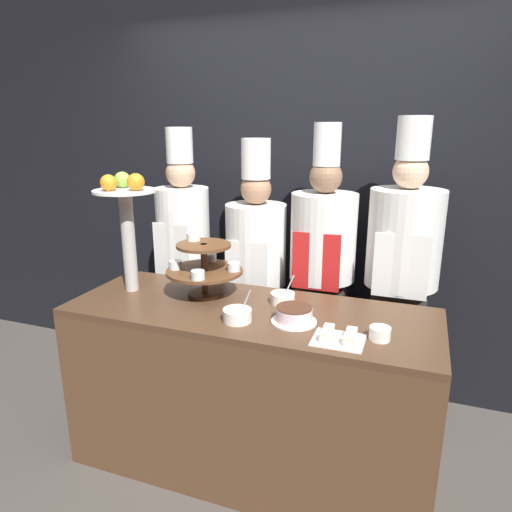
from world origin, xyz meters
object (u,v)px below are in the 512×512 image
(cup_white, at_px, (380,333))
(fruit_pedestal, at_px, (126,212))
(tiered_stand, at_px, (204,266))
(serving_bowl_far, at_px, (283,298))
(serving_bowl_near, at_px, (238,315))
(chef_left, at_px, (184,251))
(chef_right, at_px, (402,270))
(chef_center_left, at_px, (256,266))
(cake_round, at_px, (294,315))
(cake_square_tray, at_px, (339,337))
(chef_center_right, at_px, (322,266))

(cup_white, bearing_deg, fruit_pedestal, 173.18)
(tiered_stand, distance_m, serving_bowl_far, 0.45)
(tiered_stand, relative_size, serving_bowl_near, 2.53)
(chef_left, height_order, chef_right, chef_right)
(cup_white, xyz_separation_m, chef_right, (0.05, 0.76, 0.07))
(tiered_stand, bearing_deg, chef_left, 128.03)
(serving_bowl_near, xyz_separation_m, chef_right, (0.69, 0.79, 0.06))
(tiered_stand, height_order, chef_left, chef_left)
(serving_bowl_near, bearing_deg, tiered_stand, 139.28)
(serving_bowl_far, relative_size, chef_center_left, 0.09)
(fruit_pedestal, bearing_deg, cake_round, -6.72)
(tiered_stand, xyz_separation_m, cake_round, (0.55, -0.18, -0.13))
(chef_right, bearing_deg, cake_square_tray, -104.13)
(chef_right, bearing_deg, chef_center_right, 180.00)
(tiered_stand, distance_m, serving_bowl_near, 0.42)
(serving_bowl_far, bearing_deg, cake_square_tray, -43.42)
(serving_bowl_far, relative_size, chef_center_right, 0.09)
(cup_white, relative_size, serving_bowl_near, 0.57)
(cake_round, xyz_separation_m, serving_bowl_far, (-0.12, 0.21, -0.01))
(chef_left, bearing_deg, serving_bowl_near, -47.80)
(fruit_pedestal, xyz_separation_m, chef_right, (1.41, 0.60, -0.35))
(cup_white, distance_m, chef_center_right, 0.87)
(tiered_stand, xyz_separation_m, cake_square_tray, (0.78, -0.30, -0.15))
(serving_bowl_far, bearing_deg, tiered_stand, -176.16)
(serving_bowl_near, height_order, chef_right, chef_right)
(serving_bowl_far, distance_m, chef_left, 0.99)
(cake_square_tray, relative_size, serving_bowl_near, 1.35)
(cake_round, height_order, chef_left, chef_left)
(cup_white, distance_m, chef_left, 1.56)
(cake_square_tray, xyz_separation_m, chef_right, (0.21, 0.83, 0.08))
(cake_square_tray, height_order, serving_bowl_near, serving_bowl_near)
(cake_round, bearing_deg, chef_center_left, 122.22)
(tiered_stand, distance_m, cake_square_tray, 0.85)
(cake_square_tray, relative_size, chef_center_left, 0.13)
(chef_right, bearing_deg, serving_bowl_near, -131.03)
(chef_right, bearing_deg, chef_left, 180.00)
(cup_white, bearing_deg, cake_square_tray, -156.42)
(serving_bowl_near, xyz_separation_m, chef_center_left, (-0.20, 0.79, -0.01))
(fruit_pedestal, relative_size, cake_round, 3.04)
(cup_white, xyz_separation_m, serving_bowl_far, (-0.51, 0.26, 0.00))
(fruit_pedestal, relative_size, chef_right, 0.35)
(tiered_stand, distance_m, chef_left, 0.68)
(cup_white, xyz_separation_m, cake_square_tray, (-0.16, -0.07, -0.01))
(fruit_pedestal, xyz_separation_m, chef_left, (0.00, 0.60, -0.37))
(cup_white, height_order, chef_right, chef_right)
(fruit_pedestal, bearing_deg, tiered_stand, 8.95)
(cake_round, relative_size, cup_white, 2.34)
(serving_bowl_far, bearing_deg, chef_right, 41.99)
(fruit_pedestal, relative_size, serving_bowl_far, 4.10)
(cake_square_tray, xyz_separation_m, chef_left, (-1.20, 0.83, 0.06))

